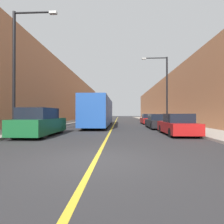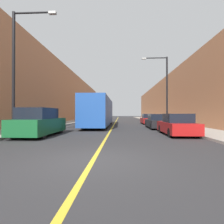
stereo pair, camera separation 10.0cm
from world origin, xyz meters
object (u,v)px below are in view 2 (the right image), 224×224
at_px(car_right_far, 148,119).
at_px(street_lamp_right, 165,86).
at_px(parked_suv_left, 39,123).
at_px(bus, 99,112).
at_px(street_lamp_left, 17,64).
at_px(car_right_near, 177,125).
at_px(pedestrian, 26,119).
at_px(car_right_mid, 157,122).

bearing_deg(car_right_far, street_lamp_right, -76.87).
bearing_deg(parked_suv_left, car_right_far, 55.06).
bearing_deg(street_lamp_right, bus, 176.80).
distance_m(parked_suv_left, street_lamp_left, 4.24).
height_order(car_right_near, street_lamp_right, street_lamp_right).
distance_m(street_lamp_right, pedestrian, 14.95).
bearing_deg(car_right_near, bus, 128.39).
xyz_separation_m(bus, parked_suv_left, (-3.00, -9.24, -0.88)).
bearing_deg(street_lamp_right, car_right_mid, -119.68).
bearing_deg(pedestrian, street_lamp_left, -71.14).
xyz_separation_m(car_right_mid, street_lamp_right, (1.36, 2.39, 4.06)).
bearing_deg(bus, pedestrian, -128.16).
height_order(bus, car_right_near, bus).
distance_m(car_right_near, street_lamp_left, 11.82).
distance_m(bus, parked_suv_left, 9.76).
bearing_deg(street_lamp_left, car_right_far, 52.03).
distance_m(car_right_near, car_right_mid, 5.51).
bearing_deg(street_lamp_left, car_right_near, 6.54).
bearing_deg(street_lamp_right, parked_suv_left, -140.53).
xyz_separation_m(car_right_far, street_lamp_right, (1.14, -4.88, 4.06)).
distance_m(car_right_far, pedestrian, 16.37).
height_order(car_right_near, street_lamp_left, street_lamp_left).
height_order(parked_suv_left, street_lamp_left, street_lamp_left).
xyz_separation_m(car_right_near, car_right_mid, (-0.25, 5.50, -0.01)).
distance_m(car_right_mid, street_lamp_right, 4.91).
bearing_deg(car_right_near, car_right_far, 90.12).
bearing_deg(car_right_mid, bus, 156.02).
height_order(street_lamp_left, street_lamp_right, street_lamp_left).
height_order(bus, parked_suv_left, bus).
bearing_deg(pedestrian, street_lamp_right, 26.00).
bearing_deg(pedestrian, car_right_far, 43.36).
height_order(car_right_mid, pedestrian, pedestrian).
xyz_separation_m(parked_suv_left, car_right_far, (9.57, 13.69, -0.22)).
relative_size(parked_suv_left, street_lamp_left, 0.60).
height_order(parked_suv_left, car_right_far, parked_suv_left).
bearing_deg(street_lamp_right, car_right_far, 103.13).
height_order(bus, street_lamp_left, street_lamp_left).
relative_size(bus, street_lamp_right, 1.58).
distance_m(bus, street_lamp_right, 8.27).
bearing_deg(street_lamp_right, pedestrian, -154.00).
relative_size(parked_suv_left, car_right_near, 1.14).
distance_m(car_right_far, street_lamp_left, 18.28).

